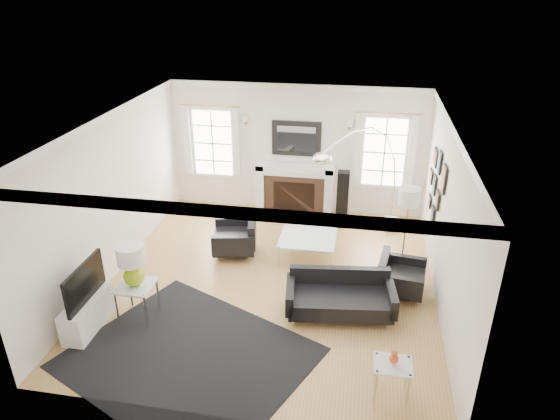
% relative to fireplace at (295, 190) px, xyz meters
% --- Properties ---
extents(floor, '(6.00, 6.00, 0.00)m').
position_rel_fireplace_xyz_m(floor, '(0.00, -2.79, -0.54)').
color(floor, '#AB7B48').
rests_on(floor, ground).
extents(back_wall, '(5.50, 0.04, 2.80)m').
position_rel_fireplace_xyz_m(back_wall, '(0.00, 0.21, 0.86)').
color(back_wall, silver).
rests_on(back_wall, floor).
extents(front_wall, '(5.50, 0.04, 2.80)m').
position_rel_fireplace_xyz_m(front_wall, '(0.00, -5.79, 0.86)').
color(front_wall, silver).
rests_on(front_wall, floor).
extents(left_wall, '(0.04, 6.00, 2.80)m').
position_rel_fireplace_xyz_m(left_wall, '(-2.75, -2.79, 0.86)').
color(left_wall, silver).
rests_on(left_wall, floor).
extents(right_wall, '(0.04, 6.00, 2.80)m').
position_rel_fireplace_xyz_m(right_wall, '(2.75, -2.79, 0.86)').
color(right_wall, silver).
rests_on(right_wall, floor).
extents(ceiling, '(5.50, 6.00, 0.02)m').
position_rel_fireplace_xyz_m(ceiling, '(0.00, -2.79, 2.26)').
color(ceiling, white).
rests_on(ceiling, back_wall).
extents(crown_molding, '(5.50, 6.00, 0.12)m').
position_rel_fireplace_xyz_m(crown_molding, '(0.00, -2.79, 2.20)').
color(crown_molding, white).
rests_on(crown_molding, back_wall).
extents(fireplace, '(1.70, 0.69, 1.11)m').
position_rel_fireplace_xyz_m(fireplace, '(0.00, 0.00, 0.00)').
color(fireplace, white).
rests_on(fireplace, floor).
extents(mantel_mirror, '(1.05, 0.07, 0.75)m').
position_rel_fireplace_xyz_m(mantel_mirror, '(0.00, 0.16, 1.11)').
color(mantel_mirror, black).
rests_on(mantel_mirror, back_wall).
extents(window_left, '(1.24, 0.15, 1.62)m').
position_rel_fireplace_xyz_m(window_left, '(-1.85, 0.16, 0.92)').
color(window_left, white).
rests_on(window_left, back_wall).
extents(window_right, '(1.24, 0.15, 1.62)m').
position_rel_fireplace_xyz_m(window_right, '(1.85, 0.16, 0.92)').
color(window_right, white).
rests_on(window_right, back_wall).
extents(gallery_wall, '(0.04, 1.73, 1.29)m').
position_rel_fireplace_xyz_m(gallery_wall, '(2.72, -1.50, 0.99)').
color(gallery_wall, black).
rests_on(gallery_wall, right_wall).
extents(tv_unit, '(0.35, 1.00, 1.09)m').
position_rel_fireplace_xyz_m(tv_unit, '(-2.44, -4.49, -0.21)').
color(tv_unit, white).
rests_on(tv_unit, floor).
extents(area_rug, '(3.86, 3.61, 0.01)m').
position_rel_fireplace_xyz_m(area_rug, '(-0.76, -4.88, -0.54)').
color(area_rug, black).
rests_on(area_rug, floor).
extents(sofa, '(1.74, 0.95, 0.54)m').
position_rel_fireplace_xyz_m(sofa, '(1.22, -3.48, -0.25)').
color(sofa, black).
rests_on(sofa, floor).
extents(armchair_left, '(0.93, 1.00, 0.59)m').
position_rel_fireplace_xyz_m(armchair_left, '(-0.80, -1.97, -0.21)').
color(armchair_left, black).
rests_on(armchair_left, floor).
extents(armchair_right, '(0.83, 0.90, 0.55)m').
position_rel_fireplace_xyz_m(armchair_right, '(2.15, -2.77, -0.24)').
color(armchair_right, black).
rests_on(armchair_right, floor).
extents(coffee_table, '(1.02, 1.02, 0.45)m').
position_rel_fireplace_xyz_m(coffee_table, '(0.53, -1.90, -0.12)').
color(coffee_table, silver).
rests_on(coffee_table, floor).
extents(side_table_left, '(0.54, 0.54, 0.59)m').
position_rel_fireplace_xyz_m(side_table_left, '(-1.81, -4.13, -0.06)').
color(side_table_left, silver).
rests_on(side_table_left, floor).
extents(nesting_table, '(0.47, 0.40, 0.52)m').
position_rel_fireplace_xyz_m(nesting_table, '(1.96, -5.09, -0.14)').
color(nesting_table, silver).
rests_on(nesting_table, floor).
extents(gourd_lamp, '(0.42, 0.42, 0.67)m').
position_rel_fireplace_xyz_m(gourd_lamp, '(-1.81, -4.13, 0.44)').
color(gourd_lamp, '#9DBA17').
rests_on(gourd_lamp, side_table_left).
extents(orange_vase, '(0.11, 0.11, 0.18)m').
position_rel_fireplace_xyz_m(orange_vase, '(1.96, -5.09, 0.08)').
color(orange_vase, '#D3431B').
rests_on(orange_vase, nesting_table).
extents(arc_floor_lamp, '(1.68, 1.56, 2.38)m').
position_rel_fireplace_xyz_m(arc_floor_lamp, '(1.40, -1.04, 0.74)').
color(arc_floor_lamp, silver).
rests_on(arc_floor_lamp, floor).
extents(stick_floor_lamp, '(0.35, 0.35, 1.72)m').
position_rel_fireplace_xyz_m(stick_floor_lamp, '(2.20, -2.37, 0.95)').
color(stick_floor_lamp, '#BB7F41').
rests_on(stick_floor_lamp, floor).
extents(speaker_tower, '(0.25, 0.25, 1.22)m').
position_rel_fireplace_xyz_m(speaker_tower, '(1.07, -0.49, 0.07)').
color(speaker_tower, black).
rests_on(speaker_tower, floor).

